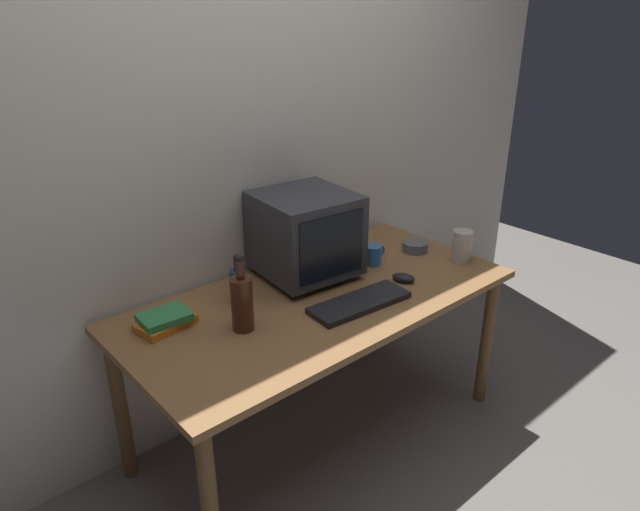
{
  "coord_description": "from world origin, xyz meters",
  "views": [
    {
      "loc": [
        -1.37,
        -1.56,
        1.8
      ],
      "look_at": [
        0.0,
        0.0,
        0.88
      ],
      "focal_mm": 32.38,
      "sensor_mm": 36.0,
      "label": 1
    }
  ],
  "objects": [
    {
      "name": "ground_plane",
      "position": [
        0.0,
        0.0,
        0.0
      ],
      "size": [
        6.0,
        6.0,
        0.0
      ],
      "primitive_type": "plane",
      "color": "slate"
    },
    {
      "name": "back_wall",
      "position": [
        0.0,
        0.45,
        1.25
      ],
      "size": [
        4.0,
        0.08,
        2.5
      ],
      "primitive_type": "cube",
      "color": "silver",
      "rests_on": "ground"
    },
    {
      "name": "desk",
      "position": [
        0.0,
        0.0,
        0.63
      ],
      "size": [
        1.62,
        0.79,
        0.7
      ],
      "color": "olive",
      "rests_on": "ground"
    },
    {
      "name": "crt_monitor",
      "position": [
        0.08,
        0.19,
        0.9
      ],
      "size": [
        0.41,
        0.42,
        0.37
      ],
      "color": "#333338",
      "rests_on": "desk"
    },
    {
      "name": "keyboard",
      "position": [
        0.07,
        -0.16,
        0.72
      ],
      "size": [
        0.43,
        0.18,
        0.02
      ],
      "primitive_type": "cube",
      "rotation": [
        0.0,
        0.0,
        -0.08
      ],
      "color": "black",
      "rests_on": "desk"
    },
    {
      "name": "computer_mouse",
      "position": [
        0.35,
        -0.14,
        0.72
      ],
      "size": [
        0.09,
        0.12,
        0.04
      ],
      "primitive_type": "ellipsoid",
      "rotation": [
        0.0,
        0.0,
        0.39
      ],
      "color": "black",
      "rests_on": "desk"
    },
    {
      "name": "bottle_tall",
      "position": [
        -0.38,
        -0.01,
        0.82
      ],
      "size": [
        0.08,
        0.08,
        0.3
      ],
      "color": "#472314",
      "rests_on": "desk"
    },
    {
      "name": "bottle_short",
      "position": [
        -0.28,
        0.17,
        0.78
      ],
      "size": [
        0.06,
        0.06,
        0.21
      ],
      "color": "navy",
      "rests_on": "desk"
    },
    {
      "name": "book_stack",
      "position": [
        -0.59,
        0.19,
        0.73
      ],
      "size": [
        0.22,
        0.16,
        0.06
      ],
      "color": "orange",
      "rests_on": "desk"
    },
    {
      "name": "mug",
      "position": [
        0.39,
        0.08,
        0.75
      ],
      "size": [
        0.12,
        0.08,
        0.09
      ],
      "color": "#3370B2",
      "rests_on": "desk"
    },
    {
      "name": "cd_spindle",
      "position": [
        0.65,
        0.05,
        0.73
      ],
      "size": [
        0.12,
        0.12,
        0.04
      ],
      "primitive_type": "cylinder",
      "color": "#595B66",
      "rests_on": "desk"
    },
    {
      "name": "metal_canister",
      "position": [
        0.71,
        -0.17,
        0.78
      ],
      "size": [
        0.09,
        0.09,
        0.15
      ],
      "primitive_type": "cylinder",
      "color": "#B7B2A8",
      "rests_on": "desk"
    }
  ]
}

